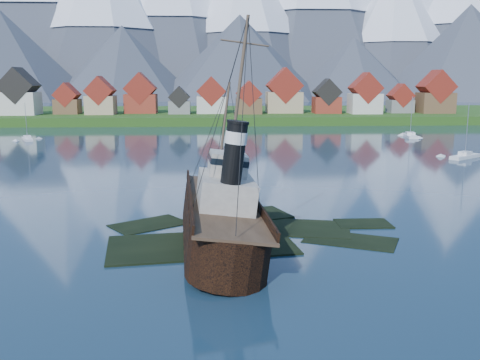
{
  "coord_description": "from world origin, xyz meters",
  "views": [
    {
      "loc": [
        -1.85,
        -52.13,
        16.08
      ],
      "look_at": [
        1.19,
        6.0,
        5.0
      ],
      "focal_mm": 40.0,
      "sensor_mm": 36.0,
      "label": 1
    }
  ],
  "objects_px": {
    "tugboat_wreck": "(217,213)",
    "sailboat_c": "(27,139)",
    "sailboat_d": "(465,157)",
    "sailboat_e": "(410,136)"
  },
  "relations": [
    {
      "from": "sailboat_c",
      "to": "sailboat_e",
      "type": "height_order",
      "value": "sailboat_e"
    },
    {
      "from": "sailboat_c",
      "to": "sailboat_e",
      "type": "xyz_separation_m",
      "value": [
        104.16,
        2.21,
        0.02
      ]
    },
    {
      "from": "sailboat_c",
      "to": "sailboat_e",
      "type": "bearing_deg",
      "value": -23.35
    },
    {
      "from": "sailboat_c",
      "to": "tugboat_wreck",
      "type": "bearing_deg",
      "value": -86.35
    },
    {
      "from": "tugboat_wreck",
      "to": "sailboat_d",
      "type": "bearing_deg",
      "value": 43.06
    },
    {
      "from": "tugboat_wreck",
      "to": "sailboat_d",
      "type": "relative_size",
      "value": 2.47
    },
    {
      "from": "sailboat_d",
      "to": "sailboat_e",
      "type": "relative_size",
      "value": 1.0
    },
    {
      "from": "sailboat_c",
      "to": "sailboat_e",
      "type": "distance_m",
      "value": 104.18
    },
    {
      "from": "tugboat_wreck",
      "to": "sailboat_c",
      "type": "relative_size",
      "value": 2.81
    },
    {
      "from": "sailboat_d",
      "to": "sailboat_e",
      "type": "xyz_separation_m",
      "value": [
        3.51,
        40.18,
        -0.01
      ]
    }
  ]
}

